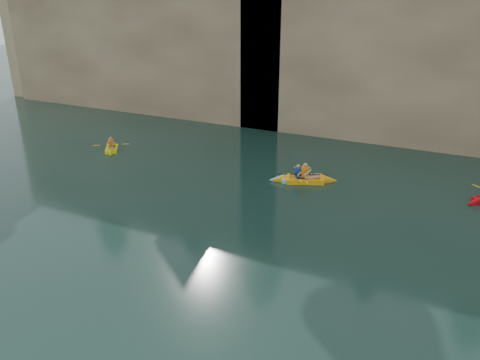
% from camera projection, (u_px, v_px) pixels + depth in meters
% --- Properties ---
extents(ground, '(160.00, 160.00, 0.00)m').
position_uv_depth(ground, '(224.00, 348.00, 13.09)').
color(ground, black).
rests_on(ground, ground).
extents(cliff, '(70.00, 16.00, 12.00)m').
position_uv_depth(cliff, '(406.00, 40.00, 35.90)').
color(cliff, tan).
rests_on(cliff, ground).
extents(cliff_slab_west, '(26.00, 2.40, 10.56)m').
position_uv_depth(cliff_slab_west, '(137.00, 47.00, 38.20)').
color(cliff_slab_west, tan).
rests_on(cliff_slab_west, ground).
extents(cliff_slab_center, '(24.00, 2.40, 11.40)m').
position_uv_depth(cliff_slab_center, '(422.00, 56.00, 29.02)').
color(cliff_slab_center, tan).
rests_on(cliff_slab_center, ground).
extents(sea_cave_west, '(4.50, 1.00, 4.00)m').
position_uv_depth(sea_cave_west, '(155.00, 90.00, 38.05)').
color(sea_cave_west, black).
rests_on(sea_cave_west, ground).
extents(sea_cave_center, '(3.50, 1.00, 3.20)m').
position_uv_depth(sea_cave_center, '(321.00, 113.00, 32.45)').
color(sea_cave_center, black).
rests_on(sea_cave_center, ground).
extents(kayaker_orange, '(3.51, 2.40, 1.33)m').
position_uv_depth(kayaker_orange, '(305.00, 179.00, 24.64)').
color(kayaker_orange, '#FFA010').
rests_on(kayaker_orange, ground).
extents(kayaker_yellow, '(2.16, 2.60, 1.11)m').
position_uv_depth(kayaker_yellow, '(112.00, 148.00, 29.68)').
color(kayaker_yellow, yellow).
rests_on(kayaker_yellow, ground).
extents(kayaker_ltblue_mid, '(3.04, 2.09, 1.17)m').
position_uv_depth(kayaker_ltblue_mid, '(298.00, 179.00, 24.79)').
color(kayaker_ltblue_mid, '#8DD3EC').
rests_on(kayaker_ltblue_mid, ground).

